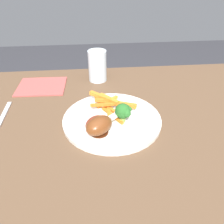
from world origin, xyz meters
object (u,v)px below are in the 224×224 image
Objects in this scene: fork at (1,120)px; water_glass at (97,66)px; carrot_fries_pile at (108,103)px; chicken_drumstick_far at (100,125)px; dining_table at (125,144)px; broccoli_floret_front at (124,112)px; chicken_drumstick_near at (98,124)px; dinner_plate at (112,119)px.

water_glass reaches higher than fork.
carrot_fries_pile reaches higher than fork.
chicken_drumstick_far is at bearing 75.31° from carrot_fries_pile.
fork is (0.36, -0.01, 0.12)m from dining_table.
dining_table is at bearing -108.05° from broccoli_floret_front.
carrot_fries_pile is 0.22m from water_glass.
water_glass reaches higher than chicken_drumstick_far.
chicken_drumstick_far is at bearing 45.77° from dining_table.
chicken_drumstick_far is (-0.00, 0.01, 0.00)m from chicken_drumstick_near.
chicken_drumstick_far reaches higher than carrot_fries_pile.
chicken_drumstick_near is (0.07, 0.03, -0.01)m from broccoli_floret_front.
dining_table is at bearing 87.58° from fork.
water_glass is (0.02, -0.21, 0.03)m from carrot_fries_pile.
broccoli_floret_front is at bearing -150.17° from chicken_drumstick_far.
chicken_drumstick_near reaches higher than fork.
carrot_fries_pile is 1.29× the size of water_glass.
dining_table is 7.68× the size of carrot_fries_pile.
dining_table is 0.17m from broccoli_floret_front.
chicken_drumstick_near is 0.01m from chicken_drumstick_far.
dining_table is 5.97× the size of fork.
chicken_drumstick_far is at bearing 88.75° from water_glass.
chicken_drumstick_near reaches higher than dining_table.
dining_table is at bearing -134.23° from chicken_drumstick_far.
dining_table is 20.34× the size of broccoli_floret_front.
broccoli_floret_front is at bearing 145.20° from dinner_plate.
water_glass is (-0.01, -0.32, 0.02)m from chicken_drumstick_near.
water_glass is at bearing -91.25° from chicken_drumstick_far.
fork is at bearing -1.33° from dining_table.
fork is (0.31, 0.02, -0.02)m from carrot_fries_pile.
chicken_drumstick_far is 0.61× the size of fork.
dinner_plate is 0.28m from water_glass.
water_glass reaches higher than dinner_plate.
broccoli_floret_front is at bearing -157.38° from chicken_drumstick_near.
dining_table is 0.15m from carrot_fries_pile.
chicken_drumstick_near reaches higher than dinner_plate.
fork is (0.32, -0.03, -0.00)m from dinner_plate.
carrot_fries_pile is 0.31m from fork.
chicken_drumstick_far is (0.08, 0.08, 0.15)m from dining_table.
chicken_drumstick_near is 0.58× the size of fork.
water_glass is (-0.29, -0.24, 0.05)m from fork.
chicken_drumstick_far reaches higher than dining_table.
dining_table is 0.19m from chicken_drumstick_far.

